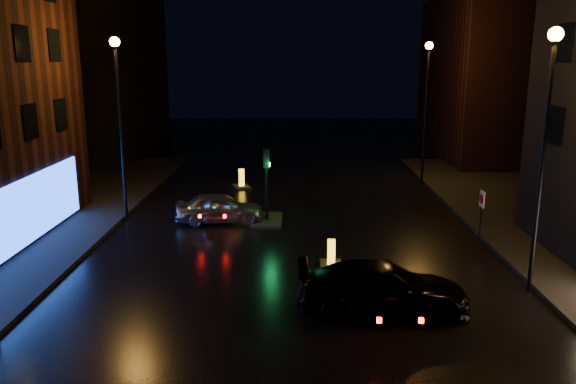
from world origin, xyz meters
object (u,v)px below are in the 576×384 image
(traffic_signal, at_px, (267,211))
(bollard_far, at_px, (242,184))
(road_sign_right, at_px, (482,203))
(dark_sedan, at_px, (383,288))
(silver_hatchback, at_px, (220,208))
(bollard_near, at_px, (331,261))

(traffic_signal, relative_size, bollard_far, 2.31)
(traffic_signal, relative_size, road_sign_right, 1.64)
(traffic_signal, distance_m, road_sign_right, 9.52)
(dark_sedan, distance_m, road_sign_right, 8.72)
(dark_sedan, distance_m, bollard_far, 17.58)
(road_sign_right, bearing_deg, silver_hatchback, -13.54)
(silver_hatchback, xyz_separation_m, bollard_far, (0.34, 7.18, -0.44))
(silver_hatchback, distance_m, dark_sedan, 11.23)
(bollard_far, relative_size, road_sign_right, 0.71)
(bollard_far, bearing_deg, silver_hatchback, -114.03)
(bollard_near, xyz_separation_m, bollard_far, (-4.47, 12.89, 0.02))
(silver_hatchback, relative_size, bollard_far, 2.70)
(bollard_near, relative_size, road_sign_right, 0.57)
(traffic_signal, distance_m, silver_hatchback, 2.19)
(silver_hatchback, xyz_separation_m, bollard_near, (4.81, -5.70, -0.46))
(traffic_signal, bearing_deg, bollard_near, -65.85)
(bollard_near, bearing_deg, traffic_signal, 114.57)
(road_sign_right, bearing_deg, dark_sedan, 52.20)
(traffic_signal, height_order, bollard_far, traffic_signal)
(silver_hatchback, bearing_deg, dark_sedan, -152.83)
(traffic_signal, xyz_separation_m, silver_hatchback, (-2.18, -0.18, 0.18))
(traffic_signal, relative_size, bollard_near, 2.88)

